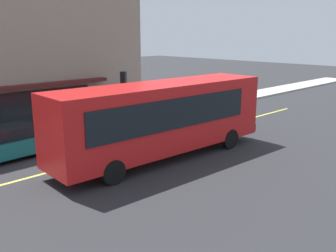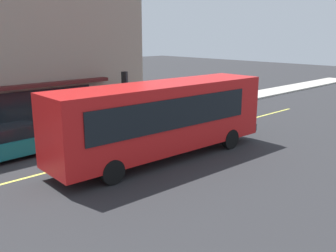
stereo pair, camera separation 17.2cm
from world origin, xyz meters
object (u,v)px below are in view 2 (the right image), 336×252
object	(u,v)px
bus	(163,116)
pedestrian_at_corner	(60,111)
car_teal	(10,142)
traffic_light	(125,85)

from	to	relation	value
bus	pedestrian_at_corner	bearing A→B (deg)	96.95
bus	car_teal	bearing A→B (deg)	136.53
traffic_light	pedestrian_at_corner	xyz separation A→B (m)	(-3.93, 1.32, -1.37)
car_teal	pedestrian_at_corner	size ratio (longest dim) A/B	2.59
traffic_light	car_teal	size ratio (longest dim) A/B	0.73
bus	pedestrian_at_corner	size ratio (longest dim) A/B	6.61
bus	car_teal	xyz separation A→B (m)	(-5.17, 4.90, -1.24)
traffic_light	car_teal	bearing A→B (deg)	-167.35
bus	pedestrian_at_corner	xyz separation A→B (m)	(-0.98, 8.04, -0.82)
car_teal	pedestrian_at_corner	distance (m)	5.25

